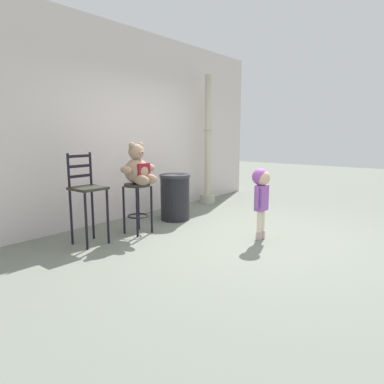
{
  "coord_description": "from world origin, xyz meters",
  "views": [
    {
      "loc": [
        -4.09,
        -2.41,
        1.42
      ],
      "look_at": [
        -0.34,
        0.62,
        0.62
      ],
      "focal_mm": 32.59,
      "sensor_mm": 36.0,
      "label": 1
    }
  ],
  "objects_px": {
    "bar_stool_with_teddy": "(137,198)",
    "trash_bin": "(175,197)",
    "child_walking": "(261,188)",
    "lamppost": "(208,154)",
    "bar_chair_empty": "(87,193)",
    "teddy_bear": "(138,169)"
  },
  "relations": [
    {
      "from": "bar_stool_with_teddy",
      "to": "lamppost",
      "type": "height_order",
      "value": "lamppost"
    },
    {
      "from": "trash_bin",
      "to": "lamppost",
      "type": "height_order",
      "value": "lamppost"
    },
    {
      "from": "bar_stool_with_teddy",
      "to": "trash_bin",
      "type": "height_order",
      "value": "trash_bin"
    },
    {
      "from": "bar_stool_with_teddy",
      "to": "trash_bin",
      "type": "distance_m",
      "value": 0.96
    },
    {
      "from": "lamppost",
      "to": "teddy_bear",
      "type": "bearing_deg",
      "value": -166.38
    },
    {
      "from": "bar_stool_with_teddy",
      "to": "child_walking",
      "type": "distance_m",
      "value": 1.75
    },
    {
      "from": "bar_stool_with_teddy",
      "to": "teddy_bear",
      "type": "xyz_separation_m",
      "value": [
        -0.0,
        -0.03,
        0.43
      ]
    },
    {
      "from": "teddy_bear",
      "to": "child_walking",
      "type": "relative_size",
      "value": 0.6
    },
    {
      "from": "teddy_bear",
      "to": "bar_stool_with_teddy",
      "type": "bearing_deg",
      "value": 90.0
    },
    {
      "from": "lamppost",
      "to": "bar_chair_empty",
      "type": "bearing_deg",
      "value": -172.27
    },
    {
      "from": "teddy_bear",
      "to": "lamppost",
      "type": "bearing_deg",
      "value": 13.62
    },
    {
      "from": "bar_stool_with_teddy",
      "to": "teddy_bear",
      "type": "bearing_deg",
      "value": -90.0
    },
    {
      "from": "teddy_bear",
      "to": "trash_bin",
      "type": "distance_m",
      "value": 1.11
    },
    {
      "from": "child_walking",
      "to": "trash_bin",
      "type": "xyz_separation_m",
      "value": [
        0.09,
        1.64,
        -0.32
      ]
    },
    {
      "from": "teddy_bear",
      "to": "bar_chair_empty",
      "type": "bearing_deg",
      "value": 167.65
    },
    {
      "from": "child_walking",
      "to": "lamppost",
      "type": "xyz_separation_m",
      "value": [
        1.61,
        2.08,
        0.31
      ]
    },
    {
      "from": "bar_stool_with_teddy",
      "to": "bar_chair_empty",
      "type": "xyz_separation_m",
      "value": [
        -0.74,
        0.13,
        0.15
      ]
    },
    {
      "from": "lamppost",
      "to": "bar_chair_empty",
      "type": "relative_size",
      "value": 2.18
    },
    {
      "from": "bar_chair_empty",
      "to": "lamppost",
      "type": "bearing_deg",
      "value": 7.73
    },
    {
      "from": "trash_bin",
      "to": "lamppost",
      "type": "distance_m",
      "value": 1.7
    },
    {
      "from": "child_walking",
      "to": "lamppost",
      "type": "distance_m",
      "value": 2.65
    },
    {
      "from": "teddy_bear",
      "to": "lamppost",
      "type": "relative_size",
      "value": 0.23
    }
  ]
}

